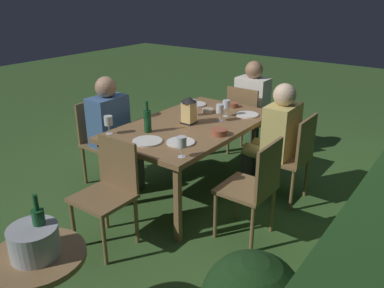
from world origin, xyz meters
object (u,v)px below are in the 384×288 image
object	(u,v)px
chair_side_left_b	(102,138)
bowl_bread	(233,105)
person_in_blue	(113,128)
green_bottle_on_table	(148,121)
person_in_mustard	(275,135)
wine_glass_c	(108,122)
chair_side_right_b	(254,186)
lantern_centerpiece	(189,109)
plate_d	(247,115)
chair_head_near	(246,118)
plate_a	(181,142)
bowl_olives	(219,132)
wine_glass_a	(192,105)
plate_c	(147,141)
wine_glass_b	(220,110)
dining_table	(192,128)
wine_glass_d	(182,143)
chair_head_far	(109,189)
wine_glass_e	(226,105)
bowl_salad	(208,111)
chair_side_right_a	(292,155)
plate_b	(196,104)
ice_bucket	(34,239)
person_in_cream	(254,102)

from	to	relation	value
chair_side_left_b	bowl_bread	distance (m)	1.46
person_in_blue	green_bottle_on_table	world-z (taller)	person_in_blue
person_in_mustard	green_bottle_on_table	xyz separation A→B (m)	(0.81, -0.88, 0.19)
wine_glass_c	chair_side_right_b	bearing A→B (deg)	102.54
lantern_centerpiece	plate_d	distance (m)	0.66
person_in_blue	chair_head_near	xyz separation A→B (m)	(-1.48, 0.70, -0.15)
plate_a	bowl_olives	bearing A→B (deg)	156.74
chair_side_right_b	chair_head_near	distance (m)	1.73
lantern_centerpiece	wine_glass_a	bearing A→B (deg)	-151.04
green_bottle_on_table	plate_c	size ratio (longest dim) A/B	1.13
wine_glass_a	wine_glass_b	xyz separation A→B (m)	(-0.03, 0.32, 0.00)
wine_glass_c	bowl_bread	world-z (taller)	wine_glass_c
chair_side_left_b	person_in_blue	distance (m)	0.25
dining_table	wine_glass_d	size ratio (longest dim) A/B	10.07
person_in_blue	wine_glass_d	bearing A→B (deg)	74.29
chair_head_far	bowl_bread	bearing A→B (deg)	179.06
chair_side_right_b	wine_glass_e	distance (m)	1.13
lantern_centerpiece	bowl_bread	xyz separation A→B (m)	(-0.73, 0.06, -0.12)
wine_glass_b	wine_glass_e	bearing A→B (deg)	-170.56
chair_head_near	bowl_salad	bearing A→B (deg)	-5.69
chair_side_right_a	plate_d	bearing A→B (deg)	-105.07
green_bottle_on_table	wine_glass_e	distance (m)	0.88
chair_side_right_b	plate_b	distance (m)	1.56
chair_side_left_b	wine_glass_d	xyz separation A→B (m)	(0.31, 1.31, 0.35)
dining_table	ice_bucket	size ratio (longest dim) A/B	4.95
person_in_blue	chair_head_far	distance (m)	1.01
plate_d	bowl_bread	distance (m)	0.33
lantern_centerpiece	plate_a	bearing A→B (deg)	29.07
person_in_blue	wine_glass_c	size ratio (longest dim) A/B	6.80
lantern_centerpiece	wine_glass_c	bearing A→B (deg)	-31.26
plate_d	plate_c	bearing A→B (deg)	-15.68
ice_bucket	bowl_salad	bearing A→B (deg)	-167.64
bowl_olives	ice_bucket	distance (m)	1.91
chair_head_near	bowl_salad	size ratio (longest dim) A/B	7.12
wine_glass_c	plate_c	distance (m)	0.43
person_in_cream	wine_glass_a	size ratio (longest dim) A/B	6.80
wine_glass_e	plate_a	world-z (taller)	wine_glass_e
chair_side_right_b	bowl_bread	distance (m)	1.42
dining_table	bowl_olives	size ratio (longest dim) A/B	11.51
plate_a	plate_c	distance (m)	0.29
person_in_cream	bowl_salad	size ratio (longest dim) A/B	9.40
green_bottle_on_table	ice_bucket	world-z (taller)	green_bottle_on_table
person_in_mustard	chair_head_near	bearing A→B (deg)	-135.72
person_in_mustard	chair_side_right_b	world-z (taller)	person_in_mustard
chair_side_left_b	green_bottle_on_table	xyz separation A→B (m)	(0.05, 0.71, 0.34)
person_in_blue	chair_head_far	world-z (taller)	person_in_blue
person_in_mustard	plate_d	distance (m)	0.43
ice_bucket	chair_head_near	bearing A→B (deg)	-171.71
bowl_bread	bowl_salad	distance (m)	0.35
person_in_blue	ice_bucket	size ratio (longest dim) A/B	3.35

